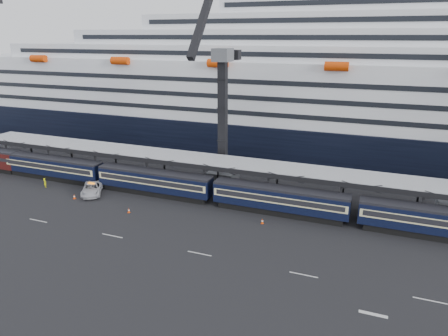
% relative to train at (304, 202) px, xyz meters
% --- Properties ---
extents(ground, '(260.00, 260.00, 0.00)m').
position_rel_train_xyz_m(ground, '(4.65, -10.00, -2.20)').
color(ground, black).
rests_on(ground, ground).
extents(lane_markings, '(111.00, 4.27, 0.02)m').
position_rel_train_xyz_m(lane_markings, '(12.80, -15.23, -2.19)').
color(lane_markings, beige).
rests_on(lane_markings, ground).
extents(train, '(133.05, 3.00, 4.05)m').
position_rel_train_xyz_m(train, '(0.00, 0.00, 0.00)').
color(train, black).
rests_on(train, ground).
extents(canopy, '(130.00, 6.25, 5.53)m').
position_rel_train_xyz_m(canopy, '(4.65, 4.00, 3.05)').
color(canopy, gray).
rests_on(canopy, ground).
extents(cruise_ship, '(214.09, 28.84, 34.00)m').
position_rel_train_xyz_m(cruise_ship, '(3.57, 35.99, 10.14)').
color(cruise_ship, black).
rests_on(cruise_ship, ground).
extents(crane_dark_near, '(4.50, 17.75, 35.08)m').
position_rel_train_xyz_m(crane_dark_near, '(-15.35, 8.59, 9.73)').
color(crane_dark_near, '#46484D').
rests_on(crane_dark_near, ground).
extents(pickup_truck, '(5.58, 6.75, 1.71)m').
position_rel_train_xyz_m(pickup_truck, '(-32.75, -3.41, -1.34)').
color(pickup_truck, '#AFB1B7').
rests_on(pickup_truck, ground).
extents(worker, '(0.67, 0.55, 1.59)m').
position_rel_train_xyz_m(worker, '(-41.86, -3.85, -1.41)').
color(worker, '#D9DE0B').
rests_on(worker, ground).
extents(traffic_cone_b, '(0.38, 0.38, 0.75)m').
position_rel_train_xyz_m(traffic_cone_b, '(-34.01, -6.09, -1.83)').
color(traffic_cone_b, '#D83C06').
rests_on(traffic_cone_b, ground).
extents(traffic_cone_c, '(0.35, 0.35, 0.70)m').
position_rel_train_xyz_m(traffic_cone_c, '(-23.32, -7.37, -1.85)').
color(traffic_cone_c, '#D83C06').
rests_on(traffic_cone_c, ground).
extents(traffic_cone_d, '(0.36, 0.36, 0.72)m').
position_rel_train_xyz_m(traffic_cone_d, '(-4.69, -3.96, -1.84)').
color(traffic_cone_d, '#D83C06').
rests_on(traffic_cone_d, ground).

